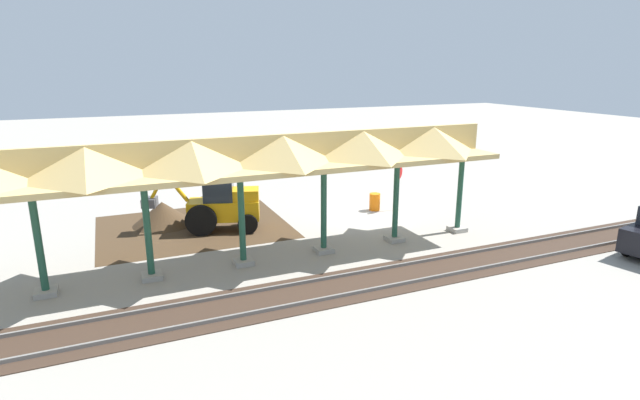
% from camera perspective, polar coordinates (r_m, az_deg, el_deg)
% --- Properties ---
extents(ground_plane, '(120.00, 120.00, 0.00)m').
position_cam_1_polar(ground_plane, '(25.47, 5.31, -1.72)').
color(ground_plane, gray).
extents(dirt_work_zone, '(8.53, 7.00, 0.01)m').
position_cam_1_polar(dirt_work_zone, '(24.26, -14.22, -2.99)').
color(dirt_work_zone, '#42301E').
rests_on(dirt_work_zone, ground).
extents(platform_canopy, '(21.27, 3.20, 4.90)m').
position_cam_1_polar(platform_canopy, '(18.28, -9.24, 4.89)').
color(platform_canopy, '#9E998E').
rests_on(platform_canopy, ground).
extents(rail_tracks, '(60.00, 2.58, 0.15)m').
position_cam_1_polar(rail_tracks, '(19.79, 15.39, -7.17)').
color(rail_tracks, slate).
rests_on(rail_tracks, ground).
extents(stop_sign, '(0.66, 0.43, 2.40)m').
position_cam_1_polar(stop_sign, '(26.16, 8.99, 2.54)').
color(stop_sign, gray).
rests_on(stop_sign, ground).
extents(backhoe, '(5.26, 2.67, 2.82)m').
position_cam_1_polar(backhoe, '(23.22, -11.31, -0.37)').
color(backhoe, orange).
rests_on(backhoe, ground).
extents(dirt_mound, '(5.71, 5.71, 2.24)m').
position_cam_1_polar(dirt_mound, '(25.03, -17.44, -2.68)').
color(dirt_mound, '#42301E').
rests_on(dirt_mound, ground).
extents(traffic_barrel, '(0.56, 0.56, 0.90)m').
position_cam_1_polar(traffic_barrel, '(26.25, 6.27, -0.21)').
color(traffic_barrel, orange).
rests_on(traffic_barrel, ground).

